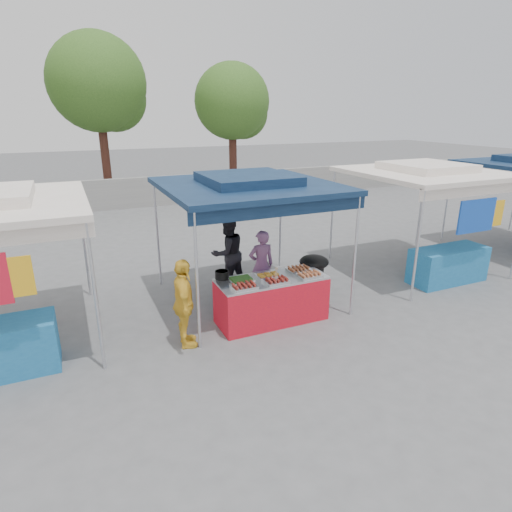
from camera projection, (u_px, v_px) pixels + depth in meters
name	position (u px, v px, depth m)	size (l,w,h in m)	color
ground_plane	(269.00, 318.00, 8.07)	(80.00, 80.00, 0.00)	slate
back_wall	(152.00, 192.00, 17.39)	(40.00, 0.25, 1.20)	gray
main_canopy	(248.00, 185.00, 8.15)	(3.20, 3.20, 2.57)	silver
neighbor_stall_right	(436.00, 208.00, 9.80)	(3.20, 3.20, 2.57)	silver
tree_1	(101.00, 87.00, 17.61)	(3.95, 3.95, 6.78)	#45231A
tree_2	(235.00, 105.00, 19.47)	(3.46, 3.38, 5.82)	#45231A
vendor_table	(272.00, 299.00, 7.85)	(2.00, 0.80, 0.85)	red
food_tray_fl	(244.00, 286.00, 7.25)	(0.42, 0.30, 0.07)	silver
food_tray_fm	(277.00, 281.00, 7.49)	(0.42, 0.30, 0.07)	silver
food_tray_fr	(309.00, 275.00, 7.75)	(0.42, 0.30, 0.07)	silver
food_tray_bl	(241.00, 280.00, 7.53)	(0.42, 0.30, 0.07)	silver
food_tray_bm	(268.00, 275.00, 7.74)	(0.42, 0.30, 0.07)	silver
food_tray_br	(299.00, 269.00, 8.04)	(0.42, 0.30, 0.07)	silver
cooking_pot	(222.00, 275.00, 7.65)	(0.25, 0.25, 0.15)	black
skewer_cup	(276.00, 280.00, 7.48)	(0.08, 0.08, 0.09)	silver
wok_burner	(313.00, 274.00, 8.61)	(0.59, 0.59, 0.99)	black
crate_left	(242.00, 300.00, 8.47)	(0.52, 0.36, 0.31)	#1547AE
crate_right	(269.00, 296.00, 8.65)	(0.52, 0.36, 0.31)	#1547AE
crate_stacked	(269.00, 282.00, 8.55)	(0.51, 0.35, 0.30)	#1547AE
vendor_woman	(261.00, 265.00, 8.69)	(0.53, 0.35, 1.47)	#935D8C
helper_man	(228.00, 253.00, 9.17)	(0.80, 0.62, 1.64)	black
customer_person	(184.00, 304.00, 6.89)	(0.88, 0.37, 1.51)	yellow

